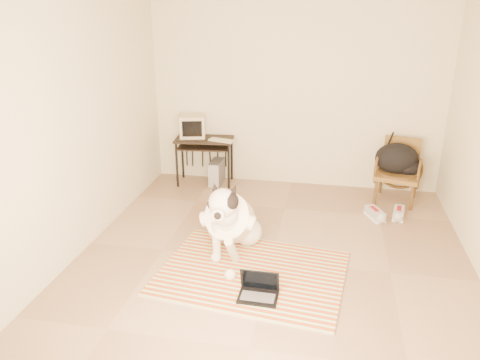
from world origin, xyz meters
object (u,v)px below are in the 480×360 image
(laptop, at_px, (259,290))
(rattan_chair, at_px, (398,171))
(computer_desk, at_px, (204,145))
(backpack, at_px, (399,160))
(crt_monitor, at_px, (193,126))
(pc_tower, at_px, (217,173))
(dog, at_px, (231,221))

(laptop, xyz_separation_m, rattan_chair, (1.45, 2.54, 0.33))
(computer_desk, height_order, backpack, backpack)
(rattan_chair, bearing_deg, laptop, -119.71)
(crt_monitor, bearing_deg, pc_tower, -13.07)
(rattan_chair, bearing_deg, pc_tower, 177.78)
(crt_monitor, height_order, rattan_chair, crt_monitor)
(backpack, bearing_deg, rattan_chair, 44.34)
(dog, bearing_deg, pc_tower, 108.03)
(dog, distance_m, laptop, 0.92)
(laptop, height_order, backpack, backpack)
(pc_tower, bearing_deg, laptop, -68.77)
(laptop, distance_m, computer_desk, 2.94)
(crt_monitor, distance_m, pc_tower, 0.75)
(crt_monitor, relative_size, rattan_chair, 0.51)
(pc_tower, xyz_separation_m, rattan_chair, (2.47, -0.10, 0.23))
(rattan_chair, height_order, backpack, rattan_chair)
(computer_desk, bearing_deg, crt_monitor, 157.38)
(rattan_chair, xyz_separation_m, backpack, (-0.01, -0.01, 0.15))
(dog, xyz_separation_m, laptop, (0.42, -0.77, -0.28))
(rattan_chair, bearing_deg, backpack, -135.66)
(dog, height_order, pc_tower, dog)
(pc_tower, bearing_deg, rattan_chair, -2.22)
(pc_tower, bearing_deg, crt_monitor, 166.93)
(dog, distance_m, rattan_chair, 2.57)
(computer_desk, bearing_deg, dog, -67.28)
(laptop, xyz_separation_m, computer_desk, (-1.20, 2.64, 0.50))
(crt_monitor, xyz_separation_m, pc_tower, (0.36, -0.08, -0.65))
(dog, bearing_deg, backpack, 43.50)
(pc_tower, bearing_deg, computer_desk, 177.59)
(rattan_chair, bearing_deg, crt_monitor, 176.38)
(computer_desk, relative_size, crt_monitor, 2.04)
(laptop, xyz_separation_m, backpack, (1.43, 2.52, 0.48))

